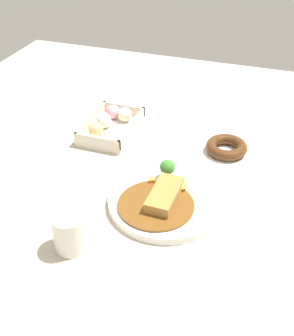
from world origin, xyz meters
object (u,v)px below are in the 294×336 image
object	(u,v)px
donut_box	(111,125)
chocolate_ring_donut	(226,148)
curry_plate	(165,200)
coffee_mug	(70,232)

from	to	relation	value
donut_box	chocolate_ring_donut	size ratio (longest dim) A/B	1.40
curry_plate	coffee_mug	xyz separation A→B (m)	(0.19, -0.14, 0.03)
donut_box	coffee_mug	bearing A→B (deg)	12.87
chocolate_ring_donut	curry_plate	bearing A→B (deg)	-19.69
donut_box	curry_plate	bearing A→B (deg)	42.81
donut_box	chocolate_ring_donut	xyz separation A→B (m)	(0.00, 0.33, -0.01)
curry_plate	donut_box	xyz separation A→B (m)	(-0.26, -0.24, 0.01)
chocolate_ring_donut	donut_box	bearing A→B (deg)	-90.54
curry_plate	donut_box	distance (m)	0.36
chocolate_ring_donut	coffee_mug	world-z (taller)	coffee_mug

